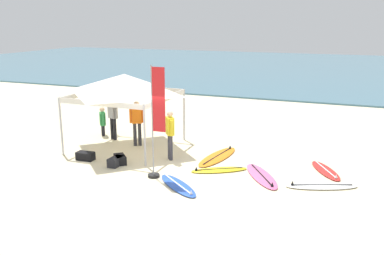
% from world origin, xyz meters
% --- Properties ---
extents(ground_plane, '(80.00, 80.00, 0.00)m').
position_xyz_m(ground_plane, '(0.00, 0.00, 0.00)').
color(ground_plane, beige).
extents(sea, '(80.00, 36.00, 0.10)m').
position_xyz_m(sea, '(0.00, 30.69, 0.05)').
color(sea, teal).
rests_on(sea, ground).
extents(canopy_tent, '(3.41, 3.41, 2.75)m').
position_xyz_m(canopy_tent, '(-2.27, 1.37, 2.39)').
color(canopy_tent, '#B7B7BC').
rests_on(canopy_tent, ground).
extents(surfboard_yellow, '(1.79, 1.35, 0.19)m').
position_xyz_m(surfboard_yellow, '(1.75, 0.16, 0.04)').
color(surfboard_yellow, yellow).
rests_on(surfboard_yellow, ground).
extents(surfboard_orange, '(1.03, 2.53, 0.19)m').
position_xyz_m(surfboard_orange, '(1.31, 1.41, 0.04)').
color(surfboard_orange, orange).
rests_on(surfboard_orange, ground).
extents(surfboard_red, '(1.29, 1.84, 0.19)m').
position_xyz_m(surfboard_red, '(4.91, 1.34, 0.04)').
color(surfboard_red, red).
rests_on(surfboard_red, ground).
extents(surfboard_pink, '(1.68, 2.21, 0.19)m').
position_xyz_m(surfboard_pink, '(3.13, 0.13, 0.04)').
color(surfboard_pink, pink).
rests_on(surfboard_pink, ground).
extents(surfboard_blue, '(1.83, 1.66, 0.19)m').
position_xyz_m(surfboard_blue, '(1.07, -1.50, 0.04)').
color(surfboard_blue, blue).
rests_on(surfboard_blue, ground).
extents(surfboard_white, '(2.12, 1.28, 0.19)m').
position_xyz_m(surfboard_white, '(4.90, -0.02, 0.04)').
color(surfboard_white, white).
rests_on(surfboard_white, ground).
extents(person_grey, '(0.52, 0.33, 1.71)m').
position_xyz_m(person_grey, '(-3.28, 2.06, 0.99)').
color(person_grey, black).
rests_on(person_grey, ground).
extents(person_orange, '(0.48, 0.38, 1.71)m').
position_xyz_m(person_orange, '(-1.99, 1.67, 0.99)').
color(person_orange, '#2D2D33').
rests_on(person_orange, ground).
extents(person_yellow, '(0.40, 0.45, 1.71)m').
position_xyz_m(person_yellow, '(-0.15, 0.64, 0.99)').
color(person_yellow, '#383842').
rests_on(person_yellow, ground).
extents(person_green, '(0.40, 0.45, 1.20)m').
position_xyz_m(person_green, '(-4.01, 2.42, 0.66)').
color(person_green, black).
rests_on(person_green, ground).
extents(banner_flag, '(0.60, 0.36, 3.40)m').
position_xyz_m(banner_flag, '(0.18, -1.06, 1.57)').
color(banner_flag, '#99999E').
rests_on(banner_flag, ground).
extents(gear_bag_near_tent, '(0.61, 0.34, 0.28)m').
position_xyz_m(gear_bag_near_tent, '(-2.82, -0.49, 0.14)').
color(gear_bag_near_tent, black).
rests_on(gear_bag_near_tent, ground).
extents(gear_bag_by_pole, '(0.64, 0.66, 0.28)m').
position_xyz_m(gear_bag_by_pole, '(-1.53, -0.37, 0.14)').
color(gear_bag_by_pole, black).
rests_on(gear_bag_by_pole, ground).
extents(gear_bag_on_sand, '(0.32, 0.60, 0.28)m').
position_xyz_m(gear_bag_on_sand, '(-1.54, -0.60, 0.14)').
color(gear_bag_on_sand, '#232328').
rests_on(gear_bag_on_sand, ground).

